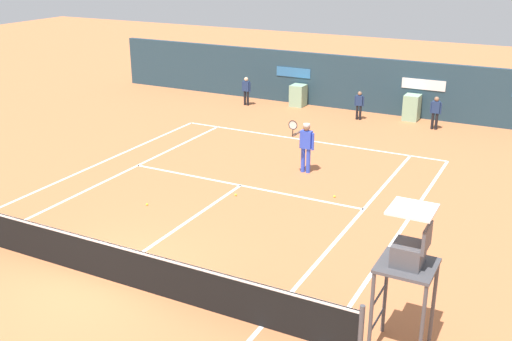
# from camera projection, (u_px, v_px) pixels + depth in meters

# --- Properties ---
(ground_plane) EXTENTS (80.00, 80.00, 0.01)m
(ground_plane) POSITION_uv_depth(u_px,v_px,m) (120.00, 267.00, 14.24)
(ground_plane) COLOR #C67042
(tennis_net) EXTENTS (12.10, 0.10, 1.07)m
(tennis_net) POSITION_uv_depth(u_px,v_px,m) (102.00, 258.00, 13.59)
(tennis_net) COLOR #4C4C51
(tennis_net) RESTS_ON ground_plane
(sponsor_back_wall) EXTENTS (25.00, 1.02, 2.42)m
(sponsor_back_wall) POSITION_uv_depth(u_px,v_px,m) (354.00, 84.00, 27.47)
(sponsor_back_wall) COLOR #233D4C
(sponsor_back_wall) RESTS_ON ground_plane
(umpire_chair) EXTENTS (1.00, 1.00, 2.88)m
(umpire_chair) POSITION_uv_depth(u_px,v_px,m) (408.00, 260.00, 10.67)
(umpire_chair) COLOR #47474C
(umpire_chair) RESTS_ON ground_plane
(player_on_baseline) EXTENTS (0.66, 0.70, 1.89)m
(player_on_baseline) POSITION_uv_depth(u_px,v_px,m) (306.00, 143.00, 19.84)
(player_on_baseline) COLOR blue
(player_on_baseline) RESTS_ON ground_plane
(ball_kid_right_post) EXTENTS (0.41, 0.18, 1.24)m
(ball_kid_right_post) POSITION_uv_depth(u_px,v_px,m) (359.00, 103.00, 26.04)
(ball_kid_right_post) COLOR black
(ball_kid_right_post) RESTS_ON ground_plane
(ball_kid_left_post) EXTENTS (0.45, 0.19, 1.36)m
(ball_kid_left_post) POSITION_uv_depth(u_px,v_px,m) (436.00, 111.00, 24.63)
(ball_kid_left_post) COLOR black
(ball_kid_left_post) RESTS_ON ground_plane
(ball_kid_centre_post) EXTENTS (0.44, 0.18, 1.33)m
(ball_kid_centre_post) POSITION_uv_depth(u_px,v_px,m) (246.00, 89.00, 28.39)
(ball_kid_centre_post) COLOR black
(ball_kid_centre_post) RESTS_ON ground_plane
(tennis_ball_mid_court) EXTENTS (0.07, 0.07, 0.07)m
(tennis_ball_mid_court) POSITION_uv_depth(u_px,v_px,m) (147.00, 204.00, 17.61)
(tennis_ball_mid_court) COLOR #CCE033
(tennis_ball_mid_court) RESTS_ON ground_plane
(tennis_ball_near_service_line) EXTENTS (0.07, 0.07, 0.07)m
(tennis_ball_near_service_line) POSITION_uv_depth(u_px,v_px,m) (236.00, 195.00, 18.28)
(tennis_ball_near_service_line) COLOR #CCE033
(tennis_ball_near_service_line) RESTS_ON ground_plane
(tennis_ball_by_sideline) EXTENTS (0.07, 0.07, 0.07)m
(tennis_ball_by_sideline) POSITION_uv_depth(u_px,v_px,m) (334.00, 196.00, 18.17)
(tennis_ball_by_sideline) COLOR #CCE033
(tennis_ball_by_sideline) RESTS_ON ground_plane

